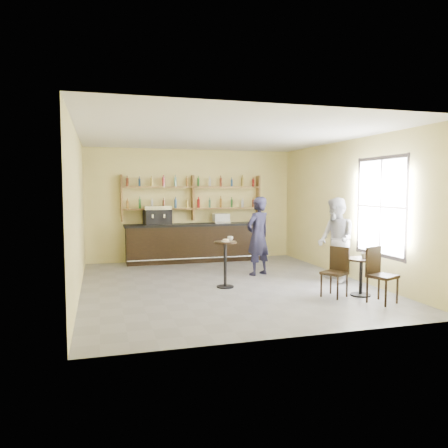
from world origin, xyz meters
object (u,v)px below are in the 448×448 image
object	(u,v)px
pastry_case	(221,218)
chair_west	(334,272)
cafe_table	(361,277)
chair_south	(383,275)
man_main	(258,236)
pedestal_table	(225,264)
espresso_machine	(157,215)
bar_counter	(196,242)
patron_second	(336,240)

from	to	relation	value
pastry_case	chair_west	bearing A→B (deg)	-74.61
cafe_table	chair_south	size ratio (longest dim) A/B	0.72
man_main	chair_south	bearing A→B (deg)	87.08
pedestal_table	espresso_machine	bearing A→B (deg)	105.97
espresso_machine	chair_west	xyz separation A→B (m)	(2.76, -4.76, -0.86)
espresso_machine	man_main	world-z (taller)	man_main
espresso_machine	cafe_table	size ratio (longest dim) A/B	0.99
bar_counter	espresso_machine	distance (m)	1.34
bar_counter	chair_south	distance (m)	5.87
pastry_case	patron_second	bearing A→B (deg)	-61.20
pedestal_table	chair_south	distance (m)	3.12
espresso_machine	chair_south	world-z (taller)	espresso_machine
cafe_table	patron_second	world-z (taller)	patron_second
bar_counter	espresso_machine	xyz separation A→B (m)	(-1.08, 0.00, 0.80)
chair_west	man_main	bearing A→B (deg)	165.41
chair_west	patron_second	xyz separation A→B (m)	(0.71, 1.17, 0.47)
pedestal_table	chair_west	bearing A→B (deg)	-37.22
chair_west	espresso_machine	bearing A→B (deg)	-179.76
bar_counter	man_main	xyz separation A→B (m)	(1.02, -2.35, 0.40)
bar_counter	chair_south	size ratio (longest dim) A/B	3.93
pastry_case	cafe_table	xyz separation A→B (m)	(1.47, -4.81, -0.85)
bar_counter	cafe_table	xyz separation A→B (m)	(2.23, -4.81, -0.17)
man_main	pedestal_table	bearing A→B (deg)	18.04
pastry_case	man_main	world-z (taller)	man_main
pedestal_table	cafe_table	xyz separation A→B (m)	(2.33, -1.40, -0.12)
cafe_table	chair_west	world-z (taller)	chair_west
pedestal_table	chair_south	xyz separation A→B (m)	(2.38, -2.00, 0.02)
bar_counter	pedestal_table	distance (m)	3.41
cafe_table	bar_counter	bearing A→B (deg)	114.84
pedestal_table	patron_second	size ratio (longest dim) A/B	0.52
chair_west	chair_south	distance (m)	0.89
espresso_machine	pastry_case	size ratio (longest dim) A/B	1.59
man_main	cafe_table	size ratio (longest dim) A/B	2.57
pedestal_table	chair_west	size ratio (longest dim) A/B	1.02
patron_second	espresso_machine	bearing A→B (deg)	-130.24
pastry_case	man_main	distance (m)	2.38
pastry_case	cafe_table	size ratio (longest dim) A/B	0.62
pastry_case	cafe_table	distance (m)	5.11
chair_south	bar_counter	bearing A→B (deg)	90.55
espresso_machine	cafe_table	xyz separation A→B (m)	(3.31, -4.81, -0.97)
man_main	patron_second	size ratio (longest dim) A/B	1.00
bar_counter	man_main	world-z (taller)	man_main
bar_counter	pastry_case	bearing A→B (deg)	0.00
bar_counter	patron_second	bearing A→B (deg)	-56.44
man_main	chair_west	size ratio (longest dim) A/B	1.98
chair_south	pastry_case	bearing A→B (deg)	83.45
chair_west	chair_south	size ratio (longest dim) A/B	0.94
pastry_case	man_main	xyz separation A→B (m)	(0.27, -2.35, -0.28)
man_main	patron_second	bearing A→B (deg)	112.35
pedestal_table	cafe_table	world-z (taller)	pedestal_table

